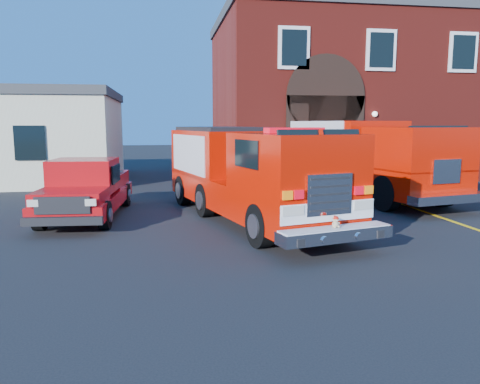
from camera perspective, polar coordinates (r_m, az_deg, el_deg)
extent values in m
plane|color=black|center=(11.65, -0.95, -5.48)|extent=(100.00, 100.00, 0.00)
cube|color=yellow|center=(14.91, 24.03, -3.12)|extent=(0.12, 3.00, 0.01)
cube|color=yellow|center=(17.45, 18.66, -1.24)|extent=(0.12, 3.00, 0.01)
cube|color=yellow|center=(20.12, 14.69, 0.16)|extent=(0.12, 3.00, 0.01)
cube|color=maroon|center=(27.37, 13.88, 10.69)|extent=(15.00, 10.00, 8.00)
cube|color=#383A3C|center=(27.87, 14.20, 19.34)|extent=(15.20, 10.20, 0.50)
cube|color=black|center=(21.41, 10.28, 6.14)|extent=(3.60, 0.12, 4.00)
cylinder|color=black|center=(21.43, 10.42, 11.49)|extent=(3.60, 0.12, 3.60)
cube|color=black|center=(21.16, 6.60, 17.07)|extent=(1.40, 0.10, 1.80)
cube|color=black|center=(22.55, 16.84, 16.23)|extent=(1.40, 0.10, 1.80)
cube|color=black|center=(24.53, 25.57, 15.12)|extent=(1.40, 0.10, 1.80)
cube|color=beige|center=(25.31, -26.30, 5.74)|extent=(10.00, 8.00, 4.00)
cube|color=#383A3C|center=(25.33, -26.62, 10.60)|extent=(10.20, 8.20, 0.40)
cube|color=black|center=(20.88, -24.25, 5.49)|extent=(1.20, 0.10, 1.40)
cylinder|color=black|center=(10.58, 2.49, -4.12)|extent=(0.55, 1.05, 1.00)
cylinder|color=black|center=(11.58, 11.49, -3.19)|extent=(0.55, 1.05, 1.00)
cube|color=red|center=(13.55, 0.96, -0.17)|extent=(4.21, 8.52, 0.82)
cube|color=red|center=(15.37, -2.25, 4.78)|extent=(3.19, 4.45, 1.46)
cube|color=red|center=(11.08, 6.61, 3.56)|extent=(2.92, 3.39, 1.37)
cube|color=black|center=(10.08, 9.88, 5.10)|extent=(1.97, 0.56, 0.86)
cube|color=red|center=(11.04, 6.68, 7.48)|extent=(1.49, 0.66, 0.13)
cube|color=white|center=(9.96, 10.76, -2.38)|extent=(2.23, 0.61, 0.40)
cube|color=silver|center=(9.89, 10.84, -0.31)|extent=(1.08, 0.32, 0.86)
cube|color=silver|center=(9.84, 11.52, -5.09)|extent=(2.60, 1.11, 0.26)
cube|color=#B7B7BF|center=(15.00, -6.37, 4.64)|extent=(0.83, 3.20, 1.19)
cube|color=#B7B7BF|center=(15.82, 1.66, 4.89)|extent=(0.83, 3.20, 1.19)
sphere|color=tan|center=(9.79, 11.56, -3.90)|extent=(0.18, 0.18, 0.15)
sphere|color=tan|center=(9.77, 11.59, -3.30)|extent=(0.14, 0.14, 0.12)
sphere|color=tan|center=(9.75, 11.34, -3.07)|extent=(0.05, 0.05, 0.04)
sphere|color=tan|center=(9.80, 11.77, -3.02)|extent=(0.05, 0.05, 0.04)
ellipsoid|color=red|center=(9.77, 11.58, -3.09)|extent=(0.15, 0.15, 0.07)
cylinder|color=red|center=(9.76, 11.62, -3.20)|extent=(0.17, 0.17, 0.01)
cylinder|color=black|center=(13.32, -23.23, -2.73)|extent=(0.32, 0.78, 0.76)
cylinder|color=black|center=(12.90, -16.15, -2.73)|extent=(0.32, 0.78, 0.76)
cube|color=#A90B0F|center=(14.74, -18.08, -0.88)|extent=(2.27, 5.35, 0.43)
cube|color=#A90B0F|center=(12.91, -19.97, -0.54)|extent=(1.85, 1.55, 0.33)
cube|color=#A90B0F|center=(14.37, -18.46, 1.93)|extent=(1.87, 1.83, 0.95)
cube|color=#A90B0F|center=(16.16, -16.95, 1.31)|extent=(1.89, 2.11, 0.52)
cube|color=black|center=(12.19, -20.85, -3.35)|extent=(1.94, 0.27, 0.21)
cylinder|color=black|center=(15.62, 17.41, -0.16)|extent=(0.58, 1.20, 1.15)
cylinder|color=black|center=(17.12, 23.50, 0.25)|extent=(0.58, 1.20, 1.15)
cube|color=red|center=(18.59, 14.73, 2.24)|extent=(4.20, 8.71, 0.94)
cube|color=red|center=(19.81, 12.24, 6.18)|extent=(3.59, 5.64, 1.57)
cube|color=red|center=(16.22, 20.85, 4.99)|extent=(3.05, 2.97, 1.36)
cube|color=#B7B7BF|center=(19.13, 8.89, 5.88)|extent=(0.90, 4.31, 1.78)
cube|color=#B7B7BF|center=(20.55, 15.33, 5.85)|extent=(0.90, 4.31, 1.78)
cube|color=silver|center=(15.26, 24.32, -0.72)|extent=(2.86, 1.02, 0.26)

